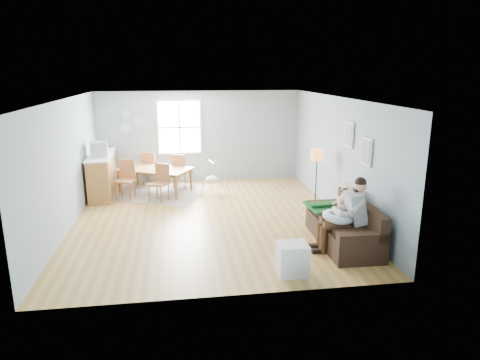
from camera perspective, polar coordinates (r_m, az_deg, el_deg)
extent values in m
cube|color=olive|center=(9.84, -4.06, -5.33)|extent=(8.40, 9.40, 0.08)
cube|color=white|center=(9.27, -4.40, 12.65)|extent=(8.40, 9.40, 0.60)
cube|color=#809AA7|center=(14.05, -5.63, 6.47)|extent=(8.40, 0.08, 3.90)
cube|color=#809AA7|center=(5.01, -0.20, -8.24)|extent=(8.40, 0.08, 3.90)
cube|color=#809AA7|center=(10.07, -28.54, 1.60)|extent=(0.08, 9.40, 3.90)
cube|color=#809AA7|center=(10.60, 18.87, 3.15)|extent=(0.08, 9.40, 3.90)
cube|color=silver|center=(12.81, -8.09, 6.98)|extent=(1.32, 0.06, 1.62)
cube|color=white|center=(12.78, -8.09, 6.96)|extent=(1.20, 0.02, 1.50)
cube|color=silver|center=(12.77, -8.09, 6.96)|extent=(1.20, 0.03, 0.04)
cube|color=silver|center=(12.77, -8.09, 6.96)|extent=(0.04, 0.03, 1.50)
cube|color=silver|center=(8.68, 16.51, 3.67)|extent=(0.04, 0.44, 0.54)
cube|color=slate|center=(8.67, 16.36, 3.67)|extent=(0.01, 0.36, 0.46)
cube|color=silver|center=(9.46, 14.34, 5.90)|extent=(0.04, 0.44, 0.54)
cube|color=slate|center=(9.45, 14.20, 5.90)|extent=(0.01, 0.36, 0.46)
cylinder|color=#9BACBB|center=(12.85, -14.93, 8.46)|extent=(0.24, 0.02, 0.24)
cylinder|color=#9BACBB|center=(12.84, -13.31, 7.65)|extent=(0.26, 0.02, 0.26)
cylinder|color=#9BACBB|center=(12.90, -15.04, 6.68)|extent=(0.28, 0.02, 0.28)
cube|color=black|center=(8.60, 13.52, -6.91)|extent=(0.95, 2.12, 0.42)
cube|color=black|center=(8.59, 15.88, -4.10)|extent=(0.25, 2.10, 0.43)
cube|color=black|center=(7.68, 16.08, -7.41)|extent=(0.90, 0.22, 0.16)
cube|color=black|center=(9.35, 11.63, -3.19)|extent=(0.90, 0.22, 0.16)
cube|color=#124E21|center=(9.11, 12.02, -3.42)|extent=(1.01, 0.86, 0.04)
cube|color=tan|center=(9.01, 14.20, -2.26)|extent=(0.18, 0.50, 0.49)
cube|color=gray|center=(8.16, 15.14, -3.55)|extent=(0.39, 0.48, 0.62)
sphere|color=#E2A78A|center=(8.07, 15.75, -0.71)|extent=(0.23, 0.23, 0.23)
sphere|color=black|center=(8.06, 15.77, -0.39)|extent=(0.22, 0.22, 0.22)
cylinder|color=#3B2515|center=(8.04, 12.74, -5.89)|extent=(0.49, 0.20, 0.17)
cylinder|color=#3B2515|center=(8.24, 12.27, -5.35)|extent=(0.49, 0.20, 0.17)
cylinder|color=#3B2515|center=(8.07, 11.06, -7.84)|extent=(0.14, 0.14, 0.52)
cylinder|color=#3B2515|center=(8.28, 10.64, -7.24)|extent=(0.14, 0.14, 0.52)
cube|color=black|center=(8.14, 10.41, -9.30)|extent=(0.26, 0.12, 0.08)
cube|color=black|center=(8.34, 10.01, -8.68)|extent=(0.26, 0.12, 0.08)
torus|color=silver|center=(8.11, 12.90, -4.80)|extent=(0.65, 0.64, 0.23)
cylinder|color=silver|center=(8.08, 12.93, -4.28)|extent=(0.17, 0.31, 0.13)
sphere|color=#E2A78A|center=(8.23, 12.51, -3.78)|extent=(0.11, 0.11, 0.11)
cube|color=white|center=(8.62, 13.60, -3.39)|extent=(0.26, 0.29, 0.37)
sphere|color=#E2A78A|center=(8.56, 13.90, -1.76)|extent=(0.17, 0.17, 0.17)
sphere|color=black|center=(8.55, 13.91, -1.56)|extent=(0.17, 0.17, 0.17)
cylinder|color=#D73469|center=(8.55, 12.06, -4.61)|extent=(0.32, 0.13, 0.09)
cylinder|color=#D73469|center=(8.68, 11.85, -4.30)|extent=(0.32, 0.13, 0.09)
cylinder|color=#D73469|center=(8.58, 11.07, -5.72)|extent=(0.08, 0.08, 0.31)
cylinder|color=#D73469|center=(8.71, 10.88, -5.40)|extent=(0.08, 0.08, 0.31)
cylinder|color=black|center=(10.61, 9.94, -3.73)|extent=(0.26, 0.26, 0.03)
cylinder|color=black|center=(10.43, 10.09, -0.43)|extent=(0.03, 0.03, 1.29)
cylinder|color=orange|center=(10.28, 10.26, 3.30)|extent=(0.30, 0.30, 0.26)
cube|color=white|center=(7.20, 7.00, -10.42)|extent=(0.49, 0.44, 0.54)
cube|color=black|center=(7.15, 5.30, -10.55)|extent=(0.03, 0.37, 0.43)
cube|color=gray|center=(12.06, -11.20, -1.60)|extent=(3.25, 2.93, 0.01)
imported|color=brown|center=(11.98, -11.27, -0.07)|extent=(2.21, 1.86, 0.68)
cube|color=brown|center=(11.54, -15.09, -0.10)|extent=(0.56, 0.56, 0.04)
cube|color=brown|center=(11.66, -14.79, 1.44)|extent=(0.43, 0.16, 0.50)
cylinder|color=brown|center=(11.51, -16.20, -1.46)|extent=(0.04, 0.04, 0.49)
cylinder|color=brown|center=(11.37, -14.51, -1.54)|extent=(0.04, 0.04, 0.49)
cylinder|color=brown|center=(11.83, -15.49, -0.98)|extent=(0.04, 0.04, 0.49)
cylinder|color=brown|center=(11.69, -13.84, -1.06)|extent=(0.04, 0.04, 0.49)
cube|color=brown|center=(11.09, -10.81, -0.52)|extent=(0.60, 0.60, 0.04)
cube|color=brown|center=(11.19, -10.32, 1.01)|extent=(0.38, 0.25, 0.48)
cylinder|color=brown|center=(11.11, -12.02, -1.81)|extent=(0.04, 0.04, 0.47)
cylinder|color=brown|center=(10.92, -10.49, -2.02)|extent=(0.04, 0.04, 0.47)
cylinder|color=brown|center=(11.39, -11.01, -1.36)|extent=(0.04, 0.04, 0.47)
cylinder|color=brown|center=(11.20, -9.50, -1.55)|extent=(0.04, 0.04, 0.47)
cube|color=brown|center=(12.80, -11.73, 1.49)|extent=(0.58, 0.58, 0.04)
cube|color=brown|center=(12.57, -12.17, 2.48)|extent=(0.41, 0.19, 0.49)
cylinder|color=brown|center=(12.95, -10.62, 0.60)|extent=(0.04, 0.04, 0.48)
cylinder|color=brown|center=(13.09, -12.08, 0.68)|extent=(0.04, 0.04, 0.48)
cylinder|color=brown|center=(12.62, -11.26, 0.21)|extent=(0.04, 0.04, 0.48)
cylinder|color=brown|center=(12.77, -12.75, 0.30)|extent=(0.04, 0.04, 0.48)
cube|color=brown|center=(12.40, -7.78, 1.23)|extent=(0.60, 0.60, 0.04)
cube|color=brown|center=(12.16, -8.23, 2.24)|extent=(0.40, 0.22, 0.49)
cylinder|color=brown|center=(12.54, -6.65, 0.29)|extent=(0.04, 0.04, 0.48)
cylinder|color=brown|center=(12.69, -8.14, 0.41)|extent=(0.04, 0.04, 0.48)
cylinder|color=brown|center=(12.22, -7.34, -0.10)|extent=(0.04, 0.04, 0.48)
cylinder|color=brown|center=(12.38, -8.86, 0.03)|extent=(0.04, 0.04, 0.48)
cube|color=brown|center=(12.05, -17.89, 0.61)|extent=(0.64, 1.99, 1.09)
cube|color=white|center=(11.93, -18.10, 3.21)|extent=(0.69, 2.04, 0.04)
cube|color=#A4A3A8|center=(11.52, -18.29, 3.91)|extent=(0.45, 0.43, 0.39)
cube|color=black|center=(11.53, -19.25, 3.84)|extent=(0.06, 0.32, 0.27)
cylinder|color=#A4A3A8|center=(11.59, -3.82, 2.43)|extent=(0.13, 0.50, 0.04)
ellipsoid|color=beige|center=(11.70, -3.78, 0.04)|extent=(0.36, 0.36, 0.22)
cylinder|color=#A4A3A8|center=(11.64, -3.80, 1.23)|extent=(0.01, 0.01, 0.40)
cylinder|color=#A4A3A8|center=(11.35, -4.78, -0.06)|extent=(0.26, 0.37, 0.87)
cylinder|color=#A4A3A8|center=(11.50, -2.08, 0.16)|extent=(0.36, 0.27, 0.87)
cylinder|color=#A4A3A8|center=(11.88, -5.44, 0.58)|extent=(0.36, 0.27, 0.87)
cylinder|color=#A4A3A8|center=(12.02, -2.85, 0.79)|extent=(0.26, 0.37, 0.87)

